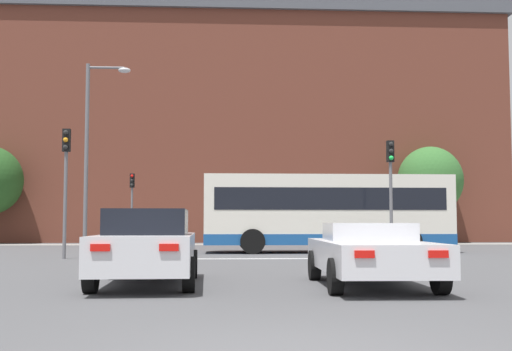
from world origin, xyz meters
TOP-DOWN VIEW (x-y plane):
  - stop_line_strip at (0.00, 16.25)m, footprint 9.21×0.30m
  - far_pavement at (0.00, 31.10)m, footprint 70.23×2.50m
  - brick_civic_building at (1.76, 41.59)m, footprint 33.78×15.18m
  - car_saloon_left at (-2.18, 6.99)m, footprint 2.01×4.77m
  - car_roadster_right at (2.20, 6.47)m, footprint 2.14×4.80m
  - bus_crossing_lead at (3.74, 20.80)m, footprint 10.25×2.76m
  - traffic_light_far_right at (5.77, 30.23)m, footprint 0.26×0.31m
  - traffic_light_near_right at (5.58, 17.33)m, footprint 0.26×0.31m
  - traffic_light_far_left at (-5.73, 30.76)m, footprint 0.26×0.31m
  - traffic_light_near_left at (-6.11, 16.58)m, footprint 0.26×0.31m
  - street_lamp_junction at (-5.90, 20.32)m, footprint 1.82×0.36m
  - pedestrian_waiting at (10.55, 31.02)m, footprint 0.38×0.46m
  - pedestrian_walking_east at (6.17, 30.81)m, footprint 0.44×0.43m
  - pedestrian_walking_west at (-7.48, 31.68)m, footprint 0.32×0.44m
  - tree_by_building at (12.33, 33.07)m, footprint 4.02×4.02m

SIDE VIEW (x-z plane):
  - stop_line_strip at x=0.00m, z-range 0.00..0.01m
  - far_pavement at x=0.00m, z-range 0.00..0.01m
  - car_roadster_right at x=2.20m, z-range 0.03..1.26m
  - car_saloon_left at x=-2.18m, z-range 0.02..1.53m
  - pedestrian_walking_west at x=-7.48m, z-range 0.15..1.84m
  - pedestrian_walking_east at x=6.17m, z-range 0.15..1.85m
  - pedestrian_waiting at x=10.55m, z-range 0.17..2.02m
  - bus_crossing_lead at x=3.74m, z-range 0.12..3.33m
  - traffic_light_far_right at x=5.77m, z-range 0.70..4.71m
  - traffic_light_far_left at x=-5.73m, z-range 0.71..4.75m
  - traffic_light_near_right at x=5.58m, z-range 0.73..5.02m
  - traffic_light_near_left at x=-6.11m, z-range 0.76..5.28m
  - tree_by_building at x=12.33m, z-range 0.87..6.85m
  - street_lamp_junction at x=-5.90m, z-range 0.78..8.56m
  - brick_civic_building at x=1.76m, z-range -3.39..20.16m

